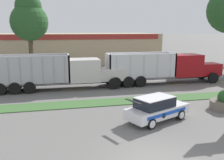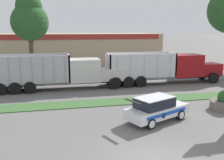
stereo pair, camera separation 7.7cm
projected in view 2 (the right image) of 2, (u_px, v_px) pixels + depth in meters
The scene contains 11 objects.
grass_verge at pixel (110, 102), 20.15m from camera, with size 120.00×2.01×0.06m, color #3D6633.
centre_line_3 at pixel (17, 93), 23.29m from camera, with size 2.40×0.14×0.01m, color yellow.
centre_line_4 at pixel (76, 90), 24.44m from camera, with size 2.40×0.14×0.01m, color yellow.
centre_line_5 at pixel (128, 87), 25.59m from camera, with size 2.40×0.14×0.01m, color yellow.
centre_line_6 at pixel (177, 84), 26.73m from camera, with size 2.40×0.14×0.01m, color yellow.
centre_line_7 at pixel (221, 82), 27.88m from camera, with size 2.40×0.14×0.01m, color yellow.
dump_truck_mid at pixel (72, 73), 24.62m from camera, with size 12.48×2.71×3.44m.
dump_truck_trail at pixel (174, 68), 27.24m from camera, with size 12.93×2.58×3.47m.
rally_car at pixel (156, 108), 15.94m from camera, with size 4.66×3.31×1.65m.
store_building_backdrop at pixel (61, 48), 44.71m from camera, with size 33.81×12.10×5.09m.
tree_behind_left at pixel (30, 19), 31.01m from camera, with size 4.65×4.65×10.18m.
Camera 2 is at (-4.01, -9.40, 5.78)m, focal length 40.00 mm.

